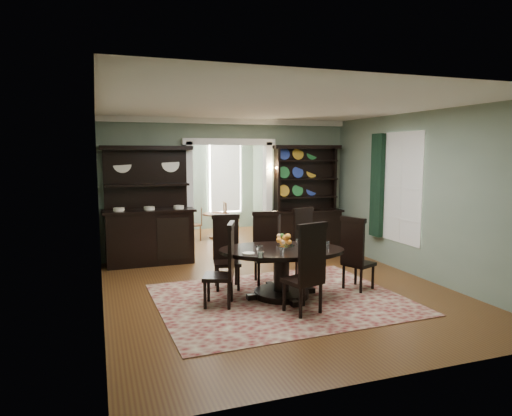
{
  "coord_description": "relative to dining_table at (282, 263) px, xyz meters",
  "views": [
    {
      "loc": [
        -2.77,
        -6.68,
        2.27
      ],
      "look_at": [
        -0.22,
        0.6,
        1.33
      ],
      "focal_mm": 32.0,
      "sensor_mm": 36.0,
      "label": 1
    }
  ],
  "objects": [
    {
      "name": "chair_end_right",
      "position": [
        1.26,
        -0.09,
        0.11
      ],
      "size": [
        0.58,
        0.59,
        1.23
      ],
      "rotation": [
        0.0,
        0.0,
        -1.16
      ],
      "color": "black",
      "rests_on": "rug"
    },
    {
      "name": "doorway_trim",
      "position": [
        0.07,
        3.21,
        1.08
      ],
      "size": [
        2.08,
        0.25,
        2.57
      ],
      "color": "white",
      "rests_on": "floor"
    },
    {
      "name": "parlor_table",
      "position": [
        0.26,
        5.18,
        -0.1
      ],
      "size": [
        0.72,
        0.72,
        0.67
      ],
      "color": "brown",
      "rests_on": "parlor_floor"
    },
    {
      "name": "parlor",
      "position": [
        0.07,
        5.75,
        0.98
      ],
      "size": [
        3.51,
        3.5,
        3.01
      ],
      "color": "brown",
      "rests_on": "ground"
    },
    {
      "name": "sideboard",
      "position": [
        -1.71,
        2.93,
        0.3
      ],
      "size": [
        1.83,
        0.67,
        2.41
      ],
      "rotation": [
        0.0,
        0.0,
        0.01
      ],
      "color": "black",
      "rests_on": "floor"
    },
    {
      "name": "parlor_chair_left",
      "position": [
        -0.26,
        5.06,
        -0.09
      ],
      "size": [
        0.38,
        0.37,
        0.84
      ],
      "rotation": [
        0.0,
        0.0,
        1.37
      ],
      "color": "brown",
      "rests_on": "parlor_floor"
    },
    {
      "name": "chair_far_mid",
      "position": [
        0.07,
        0.88,
        0.11
      ],
      "size": [
        0.53,
        0.51,
        1.24
      ],
      "rotation": [
        0.0,
        0.0,
        2.96
      ],
      "color": "black",
      "rests_on": "rug"
    },
    {
      "name": "rug",
      "position": [
        -0.07,
        -0.12,
        -0.53
      ],
      "size": [
        3.81,
        3.13,
        0.01
      ],
      "primitive_type": "cube",
      "rotation": [
        0.0,
        0.0,
        0.03
      ],
      "color": "maroon",
      "rests_on": "floor"
    },
    {
      "name": "chair_near",
      "position": [
        0.03,
        -0.87,
        0.15
      ],
      "size": [
        0.59,
        0.57,
        1.32
      ],
      "rotation": [
        0.0,
        0.0,
        0.27
      ],
      "color": "black",
      "rests_on": "rug"
    },
    {
      "name": "right_window",
      "position": [
        2.77,
        1.14,
        1.06
      ],
      "size": [
        0.15,
        1.47,
        2.12
      ],
      "color": "white",
      "rests_on": "wall_right"
    },
    {
      "name": "welsh_dresser",
      "position": [
        1.84,
        2.95,
        0.34
      ],
      "size": [
        1.6,
        0.71,
        2.43
      ],
      "rotation": [
        0.0,
        0.0,
        -0.09
      ],
      "color": "black",
      "rests_on": "floor"
    },
    {
      "name": "parlor_chair_right",
      "position": [
        0.6,
        5.11,
        -0.02
      ],
      "size": [
        0.41,
        0.4,
        0.96
      ],
      "rotation": [
        0.0,
        0.0,
        -1.65
      ],
      "color": "brown",
      "rests_on": "parlor_floor"
    },
    {
      "name": "chair_far_right",
      "position": [
        0.91,
        1.01,
        0.12
      ],
      "size": [
        0.58,
        0.57,
        1.26
      ],
      "rotation": [
        0.0,
        0.0,
        3.47
      ],
      "color": "black",
      "rests_on": "rug"
    },
    {
      "name": "wall_sconce",
      "position": [
        1.02,
        3.06,
        1.35
      ],
      "size": [
        0.27,
        0.21,
        0.21
      ],
      "color": "#B06C2F",
      "rests_on": "back_wall_right"
    },
    {
      "name": "chair_far_left",
      "position": [
        -0.68,
        0.8,
        0.11
      ],
      "size": [
        0.52,
        0.51,
        1.23
      ],
      "rotation": [
        0.0,
        0.0,
        2.97
      ],
      "color": "black",
      "rests_on": "rug"
    },
    {
      "name": "chair_end_left",
      "position": [
        -0.95,
        -0.13,
        0.12
      ],
      "size": [
        0.58,
        0.59,
        1.26
      ],
      "rotation": [
        0.0,
        0.0,
        1.19
      ],
      "color": "black",
      "rests_on": "rug"
    },
    {
      "name": "room",
      "position": [
        0.07,
        0.26,
        1.04
      ],
      "size": [
        5.51,
        6.01,
        3.01
      ],
      "color": "brown",
      "rests_on": "ground"
    },
    {
      "name": "dining_table",
      "position": [
        0.0,
        0.0,
        0.0
      ],
      "size": [
        2.25,
        2.25,
        0.77
      ],
      "rotation": [
        0.0,
        0.0,
        -0.28
      ],
      "color": "black",
      "rests_on": "rug"
    },
    {
      "name": "centerpiece",
      "position": [
        0.06,
        -0.03,
        0.3
      ],
      "size": [
        1.44,
        0.92,
        0.24
      ],
      "color": "white",
      "rests_on": "dining_table"
    }
  ]
}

